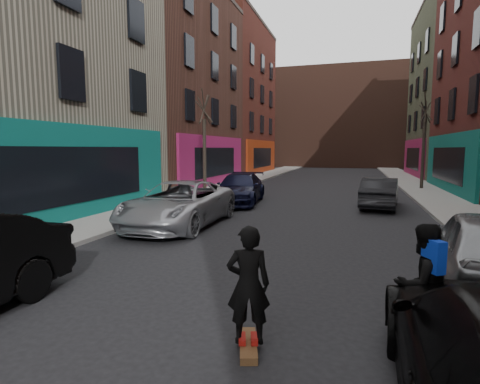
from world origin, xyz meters
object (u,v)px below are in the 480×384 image
Objects in this scene: tree_left_far at (204,135)px; skateboard at (248,345)px; tree_right_far at (424,134)px; parked_left_end at (240,189)px; pedestrian at (422,284)px; parked_left_far at (179,204)px; skateboarder at (248,284)px; parked_right_end at (380,193)px.

tree_left_far is 17.39m from skateboard.
tree_left_far is 0.96× the size of tree_right_far.
parked_left_end is 13.38m from pedestrian.
parked_left_far is 8.22m from skateboarder.
pedestrian is (-3.20, -20.73, -2.70)m from tree_right_far.
tree_left_far is 4.17× the size of skateboarder.
pedestrian is at bearing -58.00° from tree_left_far.
tree_right_far is at bearing 55.35° from parked_left_far.
parked_right_end is at bearing -2.16° from parked_left_end.
parked_right_end is at bearing -120.00° from pedestrian.
tree_left_far is 9.38m from parked_left_far.
parked_right_end is at bearing -14.53° from tree_left_far.
parked_right_end is 13.34m from skateboarder.
tree_left_far is 1.18× the size of parked_left_far.
parked_left_end is at bearing 10.83° from parked_right_end.
pedestrian is (6.59, -6.11, 0.07)m from parked_left_far.
skateboarder is 0.94× the size of pedestrian.
skateboarder reaches higher than skateboard.
pedestrian is at bearing -176.25° from skateboarder.
tree_left_far is 17.25m from skateboarder.
skateboarder reaches higher than parked_right_end.
parked_left_end is at bearing -43.81° from tree_left_far.
tree_left_far is at bearing -154.18° from tree_right_far.
skateboarder is (0.00, 0.00, 0.83)m from skateboard.
skateboarder is at bearing 86.60° from parked_right_end.
tree_right_far is 1.65× the size of parked_right_end.
tree_left_far is 13.78m from tree_right_far.
parked_left_far is 6.86× the size of skateboard.
pedestrian reaches higher than skateboard.
tree_right_far is 22.49m from skateboard.
skateboarder is at bearing -8.20° from pedestrian.
skateboard is (-2.38, -13.13, -0.63)m from parked_right_end.
tree_right_far is at bearing 58.87° from skateboard.
skateboard is (-5.38, -21.56, -3.48)m from tree_right_far.
skateboarder reaches higher than parked_left_end.
parked_right_end is at bearing -117.40° from skateboarder.
skateboard is at bearing 86.60° from parked_right_end.
parked_left_end is 13.32m from skateboard.
pedestrian is at bearing -68.49° from parked_left_end.
skateboarder is at bearing -104.01° from tree_right_far.
parked_left_end is (0.39, 5.74, -0.05)m from parked_left_far.
tree_right_far is at bearing 37.25° from parked_left_end.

